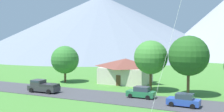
# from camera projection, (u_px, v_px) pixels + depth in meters

# --- Properties ---
(road_strip) EXTENTS (160.00, 7.78, 0.08)m
(road_strip) POSITION_uv_depth(u_px,v_px,m) (170.00, 103.00, 38.24)
(road_strip) COLOR #424247
(road_strip) RESTS_ON ground
(mountain_far_east_ridge) EXTENTS (132.57, 132.57, 31.51)m
(mountain_far_east_ridge) POSITION_uv_depth(u_px,v_px,m) (101.00, 25.00, 150.33)
(mountain_far_east_ridge) COLOR slate
(mountain_far_east_ridge) RESTS_ON ground
(house_left_center) EXTENTS (9.90, 7.50, 4.90)m
(house_left_center) POSITION_uv_depth(u_px,v_px,m) (126.00, 70.00, 55.18)
(house_left_center) COLOR beige
(house_left_center) RESTS_ON ground
(tree_near_left) EXTENTS (5.64, 5.64, 8.57)m
(tree_near_left) POSITION_uv_depth(u_px,v_px,m) (151.00, 57.00, 46.46)
(tree_near_left) COLOR brown
(tree_near_left) RESTS_ON ground
(tree_center) EXTENTS (6.22, 6.22, 9.36)m
(tree_center) POSITION_uv_depth(u_px,v_px,m) (189.00, 56.00, 42.86)
(tree_center) COLOR brown
(tree_center) RESTS_ON ground
(tree_near_right) EXTENTS (5.57, 5.57, 7.36)m
(tree_near_right) POSITION_uv_depth(u_px,v_px,m) (65.00, 60.00, 55.95)
(tree_near_right) COLOR brown
(tree_near_right) RESTS_ON ground
(parked_car_green_west_end) EXTENTS (4.21, 2.09, 1.68)m
(parked_car_green_west_end) POSITION_uv_depth(u_px,v_px,m) (141.00, 92.00, 41.55)
(parked_car_green_west_end) COLOR #237042
(parked_car_green_west_end) RESTS_ON road_strip
(parked_car_blue_mid_east) EXTENTS (4.26, 2.19, 1.68)m
(parked_car_blue_mid_east) POSITION_uv_depth(u_px,v_px,m) (184.00, 100.00, 36.38)
(parked_car_blue_mid_east) COLOR #2847A8
(parked_car_blue_mid_east) RESTS_ON road_strip
(pickup_truck_charcoal_west_side) EXTENTS (5.26, 2.45, 1.99)m
(pickup_truck_charcoal_west_side) POSITION_uv_depth(u_px,v_px,m) (43.00, 86.00, 45.73)
(pickup_truck_charcoal_west_side) COLOR #333338
(pickup_truck_charcoal_west_side) RESTS_ON road_strip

